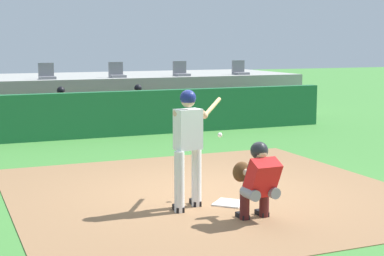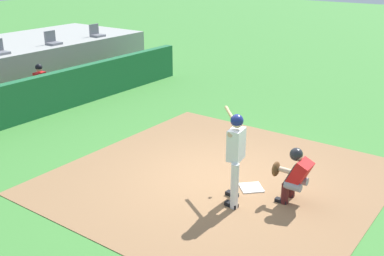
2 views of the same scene
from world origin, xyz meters
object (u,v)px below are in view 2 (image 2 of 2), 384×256
object	(u,v)px
home_plate	(251,188)
batter_at_plate	(236,153)
stadium_seat_4	(52,41)
catcher_crouched	(294,173)
dugout_player_2	(43,84)
stadium_seat_5	(96,33)

from	to	relation	value
home_plate	batter_at_plate	bearing A→B (deg)	179.56
batter_at_plate	stadium_seat_4	bearing A→B (deg)	68.90
batter_at_plate	stadium_seat_4	distance (m)	10.92
catcher_crouched	home_plate	bearing A→B (deg)	89.24
home_plate	dugout_player_2	size ratio (longest dim) A/B	0.34
stadium_seat_5	catcher_crouched	bearing A→B (deg)	-116.10
dugout_player_2	stadium_seat_5	bearing A→B (deg)	25.59
stadium_seat_5	batter_at_plate	bearing A→B (deg)	-120.92
catcher_crouched	batter_at_plate	bearing A→B (deg)	126.24
catcher_crouched	stadium_seat_4	bearing A→B (deg)	73.60
dugout_player_2	batter_at_plate	bearing A→B (deg)	-102.77
catcher_crouched	stadium_seat_5	bearing A→B (deg)	63.90
dugout_player_2	stadium_seat_4	world-z (taller)	stadium_seat_4
batter_at_plate	catcher_crouched	distance (m)	1.20
batter_at_plate	catcher_crouched	bearing A→B (deg)	-53.76
catcher_crouched	dugout_player_2	bearing A→B (deg)	82.57
batter_at_plate	home_plate	bearing A→B (deg)	-0.44
home_plate	stadium_seat_4	size ratio (longest dim) A/B	0.92
batter_at_plate	stadium_seat_4	world-z (taller)	stadium_seat_4
dugout_player_2	stadium_seat_4	distance (m)	3.04
catcher_crouched	dugout_player_2	xyz separation A→B (m)	(1.18, 9.05, 0.06)
home_plate	stadium_seat_5	distance (m)	11.63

